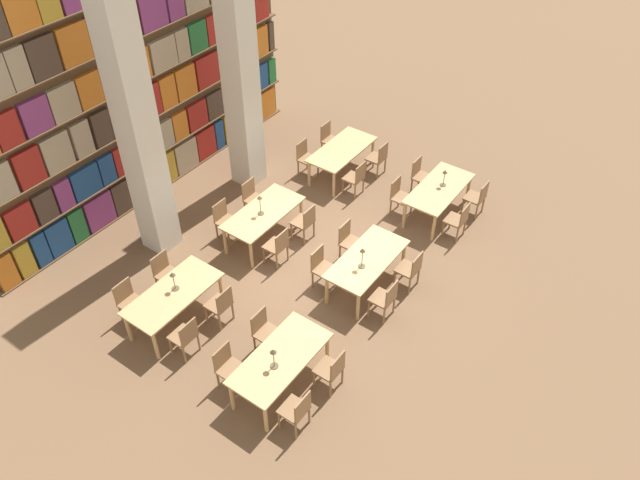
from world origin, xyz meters
name	(u,v)px	position (x,y,z in m)	size (l,w,h in m)	color
ground_plane	(315,261)	(0.00, 0.00, 0.00)	(40.00, 40.00, 0.00)	brown
bookshelf_bank	(141,84)	(0.00, 4.56, 2.68)	(8.83, 0.35, 5.50)	brown
pillar_left	(136,122)	(-1.44, 3.02, 3.00)	(0.60, 0.60, 6.00)	beige
pillar_center	(239,64)	(1.44, 3.02, 3.00)	(0.60, 0.60, 6.00)	beige
reading_table_0	(280,360)	(-2.81, -1.33, 0.66)	(1.86, 0.87, 0.74)	tan
chair_0	(297,410)	(-3.32, -2.05, 0.48)	(0.42, 0.40, 0.88)	olive
chair_1	(228,367)	(-3.32, -0.61, 0.48)	(0.42, 0.40, 0.88)	olive
chair_2	(332,369)	(-2.36, -2.05, 0.48)	(0.42, 0.40, 0.88)	olive
chair_3	(265,331)	(-2.36, -0.61, 0.48)	(0.42, 0.40, 0.88)	olive
desk_lamp_0	(274,355)	(-3.01, -1.36, 1.03)	(0.14, 0.14, 0.43)	brown
reading_table_1	(367,261)	(0.04, -1.22, 0.66)	(1.86, 0.87, 0.74)	tan
chair_4	(385,298)	(-0.45, -1.94, 0.48)	(0.42, 0.40, 0.88)	olive
chair_5	(322,267)	(-0.45, -0.50, 0.48)	(0.42, 0.40, 0.88)	olive
chair_6	(411,269)	(0.51, -1.94, 0.48)	(0.42, 0.40, 0.88)	olive
chair_7	(349,241)	(0.51, -0.50, 0.48)	(0.42, 0.40, 0.88)	olive
desk_lamp_1	(362,255)	(-0.22, -1.26, 1.05)	(0.14, 0.14, 0.46)	brown
reading_table_2	(439,191)	(2.87, -1.31, 0.66)	(1.86, 0.87, 0.74)	tan
chair_8	(458,220)	(2.42, -2.03, 0.48)	(0.42, 0.40, 0.88)	olive
chair_9	(400,196)	(2.42, -0.59, 0.48)	(0.42, 0.40, 0.88)	olive
chair_10	(477,197)	(3.38, -2.03, 0.48)	(0.42, 0.40, 0.88)	olive
chair_11	(420,175)	(3.38, -0.59, 0.48)	(0.42, 0.40, 0.88)	olive
desk_lamp_2	(445,175)	(3.00, -1.33, 1.01)	(0.14, 0.14, 0.40)	brown
reading_table_3	(173,296)	(-2.81, 1.17, 0.66)	(1.86, 0.87, 0.74)	tan
chair_12	(185,336)	(-3.27, 0.45, 0.48)	(0.42, 0.40, 0.88)	olive
chair_13	(129,301)	(-3.27, 1.89, 0.48)	(0.42, 0.40, 0.88)	olive
chair_14	(221,304)	(-2.35, 0.45, 0.48)	(0.42, 0.40, 0.88)	olive
chair_15	(166,272)	(-2.35, 1.89, 0.48)	(0.42, 0.40, 0.88)	olive
desk_lamp_3	(173,278)	(-2.70, 1.20, 1.02)	(0.14, 0.14, 0.42)	brown
reading_table_4	(263,215)	(-0.04, 1.32, 0.66)	(1.86, 0.87, 0.74)	tan
chair_16	(278,246)	(-0.47, 0.60, 0.48)	(0.42, 0.40, 0.88)	olive
chair_17	(225,219)	(-0.47, 2.04, 0.48)	(0.42, 0.40, 0.88)	olive
chair_18	(305,222)	(0.46, 0.60, 0.48)	(0.42, 0.40, 0.88)	olive
chair_19	(253,197)	(0.46, 2.04, 0.48)	(0.42, 0.40, 0.88)	olive
desk_lamp_4	(260,202)	(-0.11, 1.32, 1.06)	(0.14, 0.14, 0.47)	brown
reading_table_5	(342,152)	(2.91, 1.31, 0.66)	(1.86, 0.87, 0.74)	tan
chair_20	(356,177)	(2.43, 0.59, 0.48)	(0.42, 0.40, 0.88)	olive
chair_21	(306,157)	(2.43, 2.03, 0.48)	(0.42, 0.40, 0.88)	olive
chair_22	(378,158)	(3.42, 0.59, 0.48)	(0.42, 0.40, 0.88)	olive
chair_23	(329,139)	(3.42, 2.03, 0.48)	(0.42, 0.40, 0.88)	olive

